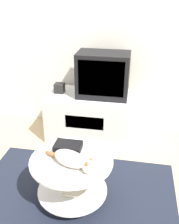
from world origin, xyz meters
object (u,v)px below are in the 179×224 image
Objects in this scene: speaker at (59,88)px; tv at (103,75)px; cat at (73,160)px; dvd_box at (68,146)px.

tv is at bearing -0.63° from speaker.
tv is 5.20× the size of speaker.
speaker is 1.38m from cat.
tv reaches higher than speaker.
speaker is 1.12m from dvd_box.
tv is 1.32m from cat.
tv reaches higher than dvd_box.
tv is 2.45× the size of dvd_box.
speaker is 0.47× the size of dvd_box.
cat is (-0.07, -1.27, -0.32)m from tv.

